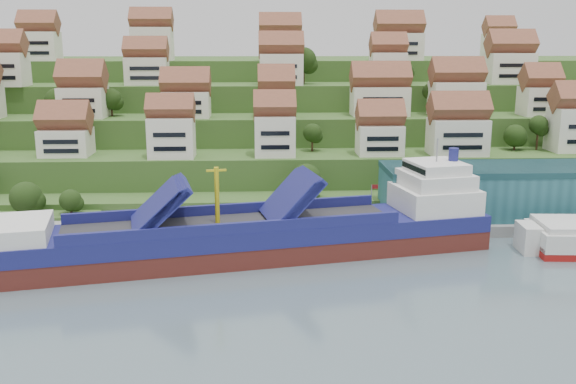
{
  "coord_description": "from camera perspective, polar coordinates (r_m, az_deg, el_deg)",
  "views": [
    {
      "loc": [
        -3.14,
        -106.85,
        36.32
      ],
      "look_at": [
        2.38,
        14.0,
        8.0
      ],
      "focal_mm": 40.0,
      "sensor_mm": 36.0,
      "label": 1
    }
  ],
  "objects": [
    {
      "name": "hillside",
      "position": [
        211.99,
        -1.76,
        6.22
      ],
      "size": [
        260.0,
        128.0,
        31.0
      ],
      "color": "#2D4C1E",
      "rests_on": "ground"
    },
    {
      "name": "hillside_trees",
      "position": [
        153.04,
        -6.42,
        5.77
      ],
      "size": [
        140.52,
        62.77,
        31.99
      ],
      "color": "#223B13",
      "rests_on": "ground"
    },
    {
      "name": "hillside_village",
      "position": [
        167.73,
        -0.89,
        9.04
      ],
      "size": [
        160.07,
        62.94,
        29.6
      ],
      "color": "white",
      "rests_on": "ground"
    },
    {
      "name": "warehouse",
      "position": [
        138.66,
        20.88,
        0.17
      ],
      "size": [
        60.0,
        15.0,
        10.0
      ],
      "primitive_type": "cube",
      "color": "#27616B",
      "rests_on": "quay"
    },
    {
      "name": "cargo_ship",
      "position": [
        111.07,
        -2.7,
        -3.97
      ],
      "size": [
        87.75,
        30.86,
        19.37
      ],
      "rotation": [
        0.0,
        0.0,
        0.2
      ],
      "color": "#531F19",
      "rests_on": "ground"
    },
    {
      "name": "quay",
      "position": [
        128.93,
        7.83,
        -2.8
      ],
      "size": [
        180.0,
        14.0,
        2.2
      ],
      "primitive_type": "cube",
      "color": "gray",
      "rests_on": "ground"
    },
    {
      "name": "flagpole",
      "position": [
        122.36,
        7.46,
        -0.86
      ],
      "size": [
        1.28,
        0.16,
        8.0
      ],
      "color": "gray",
      "rests_on": "quay"
    },
    {
      "name": "ground",
      "position": [
        112.9,
        -0.89,
        -5.59
      ],
      "size": [
        300.0,
        300.0,
        0.0
      ],
      "primitive_type": "plane",
      "color": "slate",
      "rests_on": "ground"
    }
  ]
}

